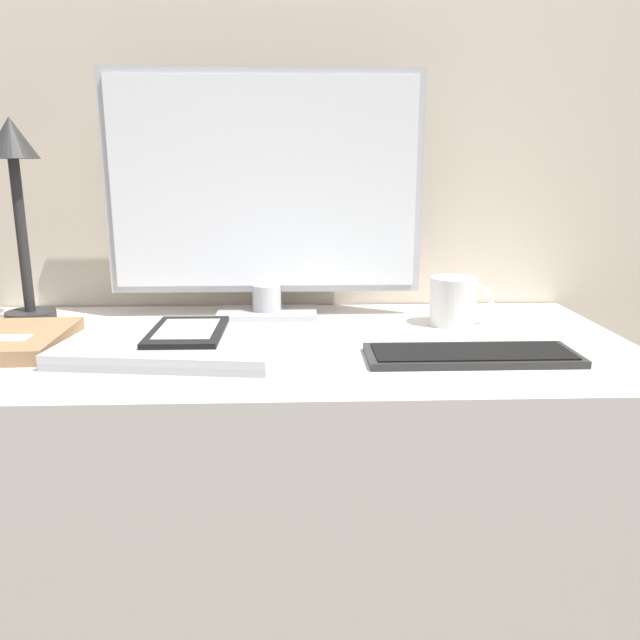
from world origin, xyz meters
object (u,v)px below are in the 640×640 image
desk_lamp (16,184)px  notebook (6,340)px  coffee_mug (454,301)px  laptop (173,346)px  monitor (265,192)px  ereader (187,331)px  keyboard (471,355)px

desk_lamp → notebook: (0.04, -0.19, -0.25)m
coffee_mug → desk_lamp: bearing=175.8°
laptop → coffee_mug: size_ratio=2.99×
monitor → desk_lamp: monitor is taller
ereader → coffee_mug: 0.51m
keyboard → coffee_mug: bearing=83.3°
notebook → keyboard: bearing=-6.9°
desk_lamp → ereader: bearing=-31.1°
keyboard → notebook: size_ratio=1.44×
coffee_mug → notebook: bearing=-170.6°
monitor → keyboard: size_ratio=1.86×
keyboard → coffee_mug: (0.03, 0.22, 0.04)m
coffee_mug → keyboard: bearing=-96.7°
monitor → keyboard: bearing=-42.7°
ereader → notebook: size_ratio=0.80×
desk_lamp → notebook: bearing=-78.9°
ereader → coffee_mug: (0.48, 0.15, 0.02)m
monitor → keyboard: 0.52m
notebook → coffee_mug: size_ratio=1.88×
notebook → desk_lamp: bearing=101.1°
monitor → notebook: 0.53m
monitor → desk_lamp: bearing=-176.9°
monitor → ereader: monitor is taller
laptop → coffee_mug: coffee_mug is taller
ereader → desk_lamp: (-0.34, 0.21, 0.24)m
laptop → ereader: size_ratio=1.98×
notebook → coffee_mug: 0.80m
monitor → laptop: size_ratio=1.68×
desk_lamp → monitor: bearing=3.1°
keyboard → notebook: notebook is taller
notebook → laptop: bearing=-8.9°
keyboard → notebook: (-0.76, 0.09, 0.01)m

